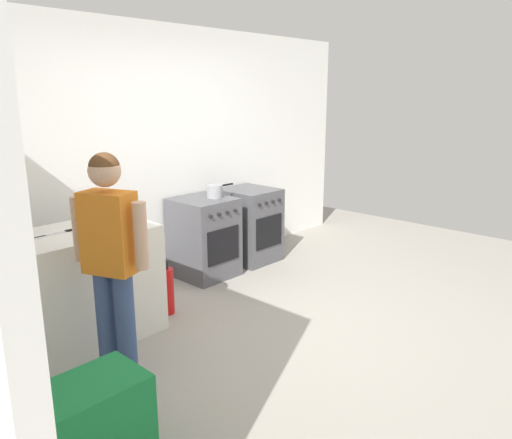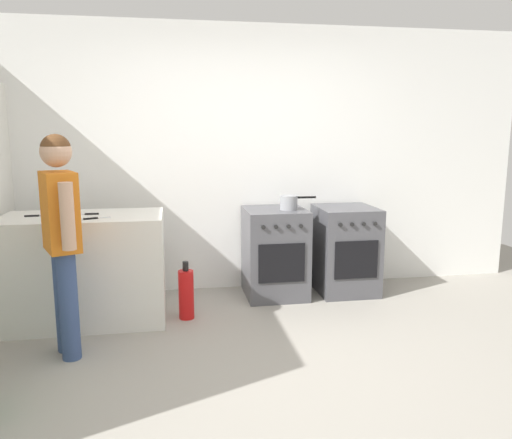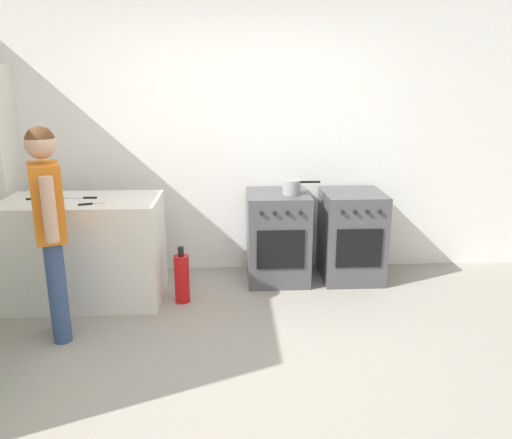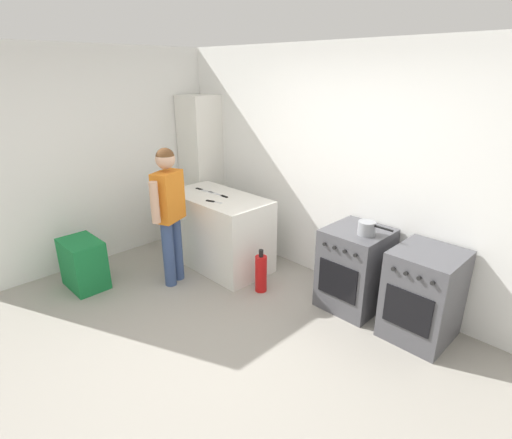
# 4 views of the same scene
# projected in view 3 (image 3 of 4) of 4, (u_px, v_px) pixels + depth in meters

# --- Properties ---
(ground_plane) EXTENTS (8.00, 8.00, 0.00)m
(ground_plane) POSITION_uv_depth(u_px,v_px,m) (247.00, 370.00, 3.32)
(ground_plane) COLOR gray
(back_wall) EXTENTS (6.00, 0.10, 2.60)m
(back_wall) POSITION_uv_depth(u_px,v_px,m) (239.00, 140.00, 4.84)
(back_wall) COLOR white
(back_wall) RESTS_ON ground
(counter_unit) EXTENTS (1.30, 0.70, 0.90)m
(counter_unit) POSITION_uv_depth(u_px,v_px,m) (85.00, 250.00, 4.28)
(counter_unit) COLOR silver
(counter_unit) RESTS_ON ground
(oven_left) EXTENTS (0.57, 0.62, 0.85)m
(oven_left) POSITION_uv_depth(u_px,v_px,m) (278.00, 237.00, 4.74)
(oven_left) COLOR #4C4C51
(oven_left) RESTS_ON ground
(oven_right) EXTENTS (0.56, 0.62, 0.85)m
(oven_right) POSITION_uv_depth(u_px,v_px,m) (351.00, 235.00, 4.77)
(oven_right) COLOR #4C4C51
(oven_right) RESTS_ON ground
(pot) EXTENTS (0.35, 0.17, 0.14)m
(pot) POSITION_uv_depth(u_px,v_px,m) (292.00, 187.00, 4.56)
(pot) COLOR gray
(pot) RESTS_ON oven_left
(knife_chef) EXTENTS (0.31, 0.05, 0.01)m
(knife_chef) POSITION_uv_depth(u_px,v_px,m) (44.00, 199.00, 4.17)
(knife_chef) COLOR silver
(knife_chef) RESTS_ON counter_unit
(knife_bread) EXTENTS (0.35, 0.04, 0.01)m
(knife_bread) POSITION_uv_depth(u_px,v_px,m) (78.00, 198.00, 4.20)
(knife_bread) COLOR silver
(knife_bread) RESTS_ON counter_unit
(knife_paring) EXTENTS (0.21, 0.09, 0.01)m
(knife_paring) POSITION_uv_depth(u_px,v_px,m) (89.00, 204.00, 3.99)
(knife_paring) COLOR silver
(knife_paring) RESTS_ON counter_unit
(person) EXTENTS (0.31, 0.53, 1.56)m
(person) POSITION_uv_depth(u_px,v_px,m) (49.00, 218.00, 3.51)
(person) COLOR #384C7A
(person) RESTS_ON ground
(fire_extinguisher) EXTENTS (0.13, 0.13, 0.50)m
(fire_extinguisher) POSITION_uv_depth(u_px,v_px,m) (182.00, 278.00, 4.29)
(fire_extinguisher) COLOR red
(fire_extinguisher) RESTS_ON ground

